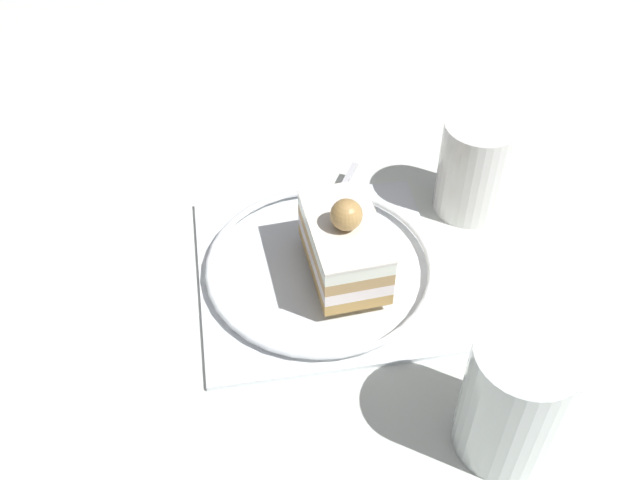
{
  "coord_description": "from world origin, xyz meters",
  "views": [
    {
      "loc": [
        -0.47,
        -0.02,
        0.52
      ],
      "look_at": [
        -0.01,
        0.01,
        0.05
      ],
      "focal_mm": 40.47,
      "sensor_mm": 36.0,
      "label": 1
    }
  ],
  "objects_px": {
    "fork": "(338,197)",
    "drink_glass_far": "(513,404)",
    "dessert_plate": "(320,268)",
    "drink_glass_near": "(474,171)",
    "cake_slice": "(344,244)"
  },
  "relations": [
    {
      "from": "fork",
      "to": "drink_glass_far",
      "type": "xyz_separation_m",
      "value": [
        -0.26,
        -0.14,
        0.03
      ]
    },
    {
      "from": "fork",
      "to": "drink_glass_far",
      "type": "bearing_deg",
      "value": -151.38
    },
    {
      "from": "dessert_plate",
      "to": "drink_glass_near",
      "type": "bearing_deg",
      "value": -54.68
    },
    {
      "from": "cake_slice",
      "to": "fork",
      "type": "bearing_deg",
      "value": 5.76
    },
    {
      "from": "cake_slice",
      "to": "dessert_plate",
      "type": "bearing_deg",
      "value": 78.46
    },
    {
      "from": "drink_glass_near",
      "to": "drink_glass_far",
      "type": "xyz_separation_m",
      "value": [
        -0.28,
        -0.0,
        0.0
      ]
    },
    {
      "from": "cake_slice",
      "to": "drink_glass_far",
      "type": "bearing_deg",
      "value": -141.13
    },
    {
      "from": "fork",
      "to": "drink_glass_near",
      "type": "height_order",
      "value": "drink_glass_near"
    },
    {
      "from": "cake_slice",
      "to": "drink_glass_far",
      "type": "height_order",
      "value": "drink_glass_far"
    },
    {
      "from": "fork",
      "to": "drink_glass_far",
      "type": "relative_size",
      "value": 0.9
    },
    {
      "from": "dessert_plate",
      "to": "fork",
      "type": "bearing_deg",
      "value": -8.12
    },
    {
      "from": "cake_slice",
      "to": "drink_glass_near",
      "type": "xyz_separation_m",
      "value": [
        0.11,
        -0.13,
        0.0
      ]
    },
    {
      "from": "cake_slice",
      "to": "fork",
      "type": "height_order",
      "value": "cake_slice"
    },
    {
      "from": "cake_slice",
      "to": "fork",
      "type": "xyz_separation_m",
      "value": [
        0.1,
        0.01,
        -0.03
      ]
    },
    {
      "from": "dessert_plate",
      "to": "cake_slice",
      "type": "xyz_separation_m",
      "value": [
        -0.0,
        -0.02,
        0.04
      ]
    }
  ]
}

